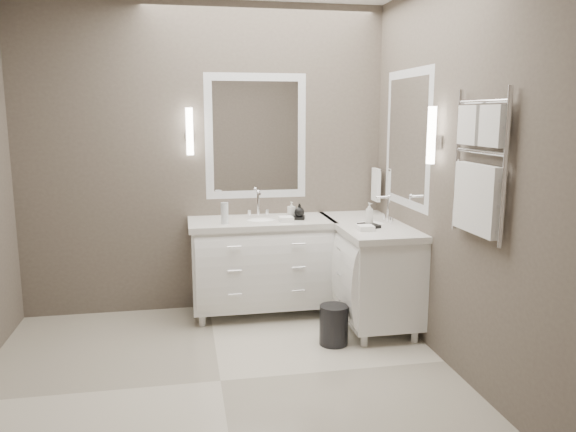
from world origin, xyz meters
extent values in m
cube|color=beige|center=(0.00, 0.00, -0.01)|extent=(3.20, 3.00, 0.01)
cube|color=#564D45|center=(0.00, 1.50, 1.35)|extent=(3.20, 0.01, 2.70)
cube|color=#564D45|center=(0.00, -1.50, 1.35)|extent=(3.20, 0.01, 2.70)
cube|color=#564D45|center=(1.60, 0.00, 1.35)|extent=(0.01, 3.00, 2.70)
cube|color=white|center=(0.45, 1.23, 0.45)|extent=(1.20, 0.55, 0.70)
cube|color=silver|center=(0.45, 1.23, 0.82)|extent=(1.24, 0.59, 0.05)
ellipsoid|color=white|center=(0.45, 1.23, 0.81)|extent=(0.36, 0.28, 0.12)
cylinder|color=white|center=(0.45, 1.39, 0.96)|extent=(0.02, 0.02, 0.22)
cube|color=white|center=(1.33, 0.90, 0.45)|extent=(0.55, 1.20, 0.70)
cube|color=silver|center=(1.33, 0.90, 0.82)|extent=(0.59, 1.24, 0.05)
ellipsoid|color=white|center=(1.33, 0.90, 0.81)|extent=(0.36, 0.28, 0.12)
cylinder|color=white|center=(1.49, 0.90, 0.96)|extent=(0.02, 0.02, 0.22)
cube|color=white|center=(0.45, 1.49, 1.55)|extent=(0.90, 0.02, 1.10)
cube|color=white|center=(0.45, 1.49, 1.55)|extent=(0.77, 0.02, 0.96)
cube|color=white|center=(1.59, 0.80, 1.55)|extent=(0.02, 0.90, 1.10)
cube|color=white|center=(1.59, 0.80, 1.55)|extent=(0.02, 0.90, 0.96)
cube|color=white|center=(-0.13, 1.43, 1.55)|extent=(0.05, 0.05, 0.10)
cylinder|color=white|center=(-0.13, 1.43, 1.60)|extent=(0.06, 0.06, 0.40)
cube|color=white|center=(1.53, 0.22, 1.55)|extent=(0.05, 0.05, 0.10)
cylinder|color=white|center=(1.53, 0.22, 1.60)|extent=(0.06, 0.06, 0.40)
cylinder|color=white|center=(1.55, 1.36, 1.25)|extent=(0.02, 0.22, 0.02)
cube|color=white|center=(1.54, 1.36, 1.11)|extent=(0.03, 0.17, 0.30)
cylinder|color=white|center=(1.56, -0.68, 1.45)|extent=(0.03, 0.03, 0.90)
cylinder|color=white|center=(1.56, -0.12, 1.45)|extent=(0.03, 0.03, 0.90)
cube|color=white|center=(1.55, -0.53, 1.68)|extent=(0.06, 0.22, 0.24)
cube|color=white|center=(1.55, -0.27, 1.68)|extent=(0.06, 0.22, 0.24)
cube|color=white|center=(1.55, -0.40, 1.24)|extent=(0.06, 0.46, 0.42)
cylinder|color=black|center=(0.90, 0.45, 0.15)|extent=(0.27, 0.27, 0.31)
cube|color=black|center=(0.75, 1.19, 0.86)|extent=(0.19, 0.16, 0.02)
cube|color=black|center=(1.26, 0.73, 0.86)|extent=(0.16, 0.19, 0.03)
cylinder|color=silver|center=(0.13, 1.09, 0.94)|extent=(0.08, 0.08, 0.18)
imported|color=white|center=(0.72, 1.21, 0.94)|extent=(0.07, 0.07, 0.12)
imported|color=black|center=(0.78, 1.16, 0.93)|extent=(0.09, 0.09, 0.11)
imported|color=white|center=(1.26, 0.73, 0.96)|extent=(0.09, 0.09, 0.17)
camera|label=1|loc=(-0.20, -3.49, 1.75)|focal=35.00mm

